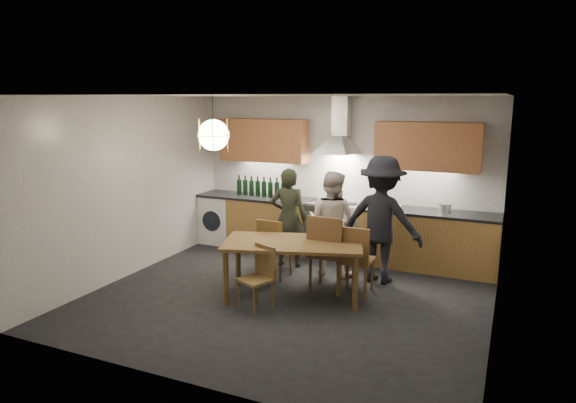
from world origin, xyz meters
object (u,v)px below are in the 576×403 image
at_px(person_right, 381,220).
at_px(wine_bottles, 264,187).
at_px(chair_front, 260,273).
at_px(mixing_bowl, 392,207).
at_px(chair_back_left, 273,245).
at_px(person_left, 289,218).
at_px(person_mid, 331,223).
at_px(stock_pot, 445,208).
at_px(dining_table, 293,248).

height_order(person_right, wine_bottles, person_right).
relative_size(chair_front, mixing_bowl, 2.72).
distance_m(chair_back_left, person_right, 1.58).
bearing_deg(chair_back_left, person_left, -84.17).
bearing_deg(person_right, person_mid, 2.72).
bearing_deg(person_right, chair_front, 59.35).
height_order(person_right, stock_pot, person_right).
distance_m(chair_back_left, stock_pot, 2.63).
bearing_deg(dining_table, person_left, 99.09).
height_order(chair_back_left, mixing_bowl, mixing_bowl).
distance_m(person_mid, person_right, 0.76).
bearing_deg(wine_bottles, person_mid, -28.56).
relative_size(dining_table, chair_front, 2.46).
relative_size(person_right, stock_pot, 9.98).
distance_m(dining_table, person_right, 1.40).
bearing_deg(dining_table, chair_front, -130.76).
distance_m(dining_table, person_left, 1.27).
height_order(chair_back_left, stock_pot, stock_pot).
xyz_separation_m(dining_table, chair_back_left, (-0.54, 0.52, -0.16)).
distance_m(chair_back_left, person_left, 0.67).
bearing_deg(wine_bottles, person_right, -20.66).
bearing_deg(person_left, wine_bottles, -53.36).
height_order(chair_front, wine_bottles, wine_bottles).
distance_m(dining_table, wine_bottles, 2.38).
bearing_deg(stock_pot, dining_table, -130.85).
relative_size(person_left, stock_pot, 8.56).
height_order(dining_table, chair_back_left, chair_back_left).
xyz_separation_m(chair_back_left, stock_pot, (2.18, 1.38, 0.46)).
xyz_separation_m(chair_back_left, person_mid, (0.69, 0.56, 0.27)).
bearing_deg(person_mid, chair_back_left, 46.05).
distance_m(chair_back_left, person_mid, 0.92).
distance_m(stock_pot, wine_bottles, 3.02).
distance_m(chair_front, wine_bottles, 2.74).
relative_size(person_mid, person_right, 0.86).
bearing_deg(wine_bottles, person_left, -43.71).
bearing_deg(stock_pot, person_right, -131.26).
xyz_separation_m(person_mid, stock_pot, (1.50, 0.82, 0.19)).
bearing_deg(chair_front, person_right, 77.10).
relative_size(mixing_bowl, stock_pot, 1.63).
distance_m(dining_table, mixing_bowl, 2.01).
bearing_deg(wine_bottles, stock_pot, -0.03).
bearing_deg(wine_bottles, chair_front, -64.61).
relative_size(chair_back_left, person_mid, 0.57).
distance_m(chair_front, person_right, 1.97).
xyz_separation_m(dining_table, stock_pot, (1.65, 1.90, 0.30)).
relative_size(chair_back_left, wine_bottles, 0.83).
height_order(dining_table, chair_front, chair_front).
distance_m(chair_front, mixing_bowl, 2.59).
xyz_separation_m(person_right, mixing_bowl, (-0.03, 0.74, 0.04)).
relative_size(chair_back_left, person_right, 0.49).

